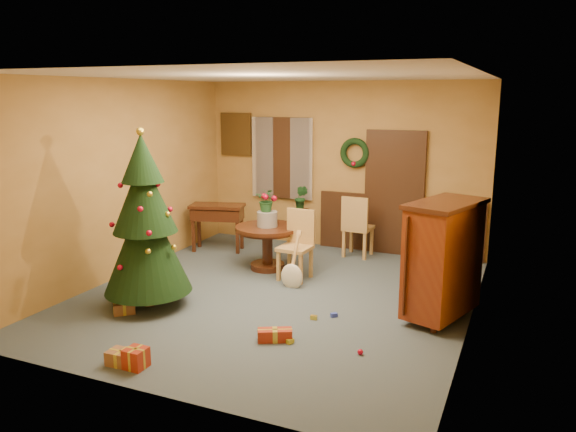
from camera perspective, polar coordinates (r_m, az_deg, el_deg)
The scene contains 21 objects.
room_envelope at distance 9.77m, azimuth 6.50°, elevation 3.01°, with size 5.50×5.50×5.50m.
dining_table at distance 8.70m, azimuth -2.11°, elevation -2.37°, with size 0.99×0.99×0.68m.
urn at distance 8.63m, azimuth -2.13°, elevation -0.31°, with size 0.32×0.32×0.23m, color slate.
centerpiece_plant at distance 8.57m, azimuth -2.14°, elevation 1.64°, with size 0.33×0.28×0.36m, color #1E4C23.
chair_near at distance 8.27m, azimuth 0.96°, elevation -2.65°, with size 0.46×0.46×1.02m.
chair_far at distance 9.38m, azimuth 6.99°, elevation -0.88°, with size 0.47×0.47×1.04m.
guitar at distance 7.89m, azimuth 0.39°, elevation -4.60°, with size 0.33×0.15×0.77m, color beige, non-canonical shape.
plant_stand at distance 9.72m, azimuth 1.34°, elevation -0.92°, with size 0.29×0.29×0.74m.
stand_plant at distance 9.62m, azimuth 1.35°, elevation 1.91°, with size 0.23×0.19×0.42m, color #19471E.
christmas_tree at distance 7.26m, azimuth -14.29°, elevation -0.78°, with size 1.11×1.11×2.29m.
writing_desk at distance 9.78m, azimuth -7.18°, elevation 0.01°, with size 1.00×0.68×0.82m.
sideboard at distance 6.95m, azimuth 15.49°, elevation -4.03°, with size 0.92×1.26×1.45m.
gift_a at distance 6.08m, azimuth -16.55°, elevation -13.62°, with size 0.28×0.21×0.15m.
gift_b at distance 5.96m, azimuth -15.18°, elevation -13.76°, with size 0.21×0.21×0.21m.
gift_c at distance 7.37m, azimuth -16.31°, elevation -8.96°, with size 0.31×0.31×0.14m.
gift_d at distance 6.35m, azimuth -1.34°, elevation -11.99°, with size 0.41×0.31×0.14m.
toy_a at distance 7.01m, azimuth 4.69°, elevation -9.99°, with size 0.08×0.05×0.05m, color #2A3EB9.
toy_b at distance 6.60m, azimuth -2.87°, elevation -11.40°, with size 0.06×0.06×0.06m, color #247C21.
toy_c at distance 6.30m, azimuth 0.22°, elevation -12.60°, with size 0.08×0.05×0.05m, color gold.
toy_d at distance 6.10m, azimuth 7.36°, elevation -13.54°, with size 0.06×0.06×0.06m, color red.
toy_e at distance 6.92m, azimuth 2.63°, elevation -10.26°, with size 0.08×0.05×0.05m, color gold.
Camera 1 is at (3.01, -6.53, 2.68)m, focal length 35.00 mm.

